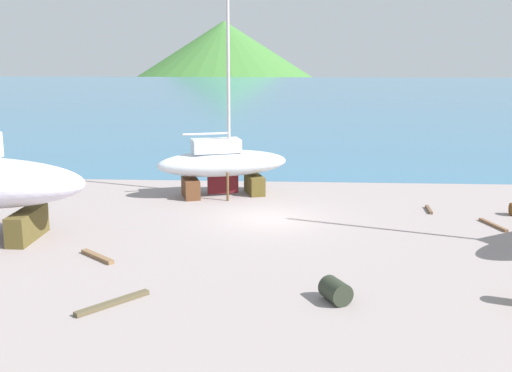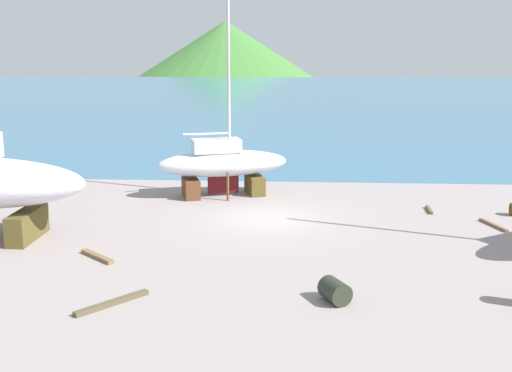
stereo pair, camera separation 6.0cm
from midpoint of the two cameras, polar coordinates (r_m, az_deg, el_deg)
name	(u,v)px [view 2 (the right image)]	position (r m, az deg, el deg)	size (l,w,h in m)	color
ground_plane	(266,242)	(23.75, 0.96, -5.10)	(43.58, 43.58, 0.00)	gray
sea_water	(288,97)	(92.89, 2.96, 8.05)	(166.24, 118.18, 0.01)	teal
headland_hill	(226,67)	(226.77, -2.74, 10.68)	(102.09, 102.09, 31.73)	#407834
sailboat_small_center	(222,163)	(30.80, -2.99, 2.07)	(6.71, 3.89, 11.20)	brown
barrel_rust_mid	(335,291)	(18.47, 7.23, -9.38)	(0.67, 0.67, 0.88)	#293023
timber_short_cross	(493,225)	(27.56, 20.70, -3.32)	(1.83, 0.15, 0.11)	brown
timber_short_skew	(97,256)	(22.66, -14.08, -6.19)	(1.80, 0.22, 0.14)	brown
timber_plank_far	(112,303)	(18.66, -12.76, -10.24)	(2.37, 0.21, 0.13)	brown
timber_long_fore	(429,210)	(29.21, 15.42, -2.07)	(1.27, 0.14, 0.12)	brown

